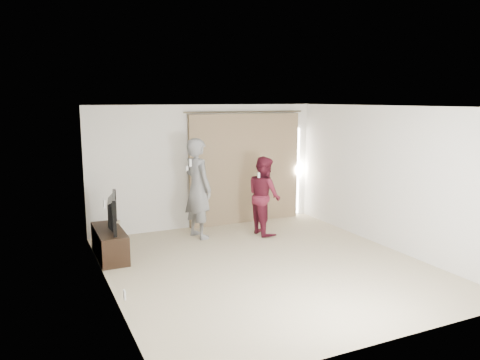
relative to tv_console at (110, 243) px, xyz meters
name	(u,v)px	position (x,y,z in m)	size (l,w,h in m)	color
floor	(266,265)	(2.27, -1.52, -0.25)	(5.50, 5.50, 0.00)	#B9A98A
wall_back	(206,166)	(2.27, 1.23, 1.05)	(5.00, 0.04, 2.60)	silver
wall_left	(107,203)	(-0.23, -1.52, 1.05)	(0.04, 5.50, 2.60)	silver
ceiling	(268,106)	(2.27, -1.52, 2.35)	(5.00, 5.50, 0.01)	silver
curtain	(246,169)	(3.18, 1.16, 0.96)	(2.80, 0.11, 2.46)	#957B5B
tv_console	(110,243)	(0.00, 0.00, 0.00)	(0.45, 1.29, 0.50)	black
tv	(108,212)	(0.00, 0.00, 0.55)	(1.06, 0.14, 0.61)	black
scratching_post	(115,237)	(0.17, 0.45, -0.04)	(0.39, 0.39, 0.52)	tan
person_man	(198,188)	(1.81, 0.48, 0.74)	(0.64, 0.82, 1.98)	slate
person_woman	(264,195)	(3.10, 0.15, 0.55)	(0.61, 0.78, 1.59)	#561524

